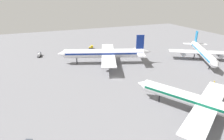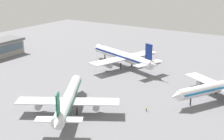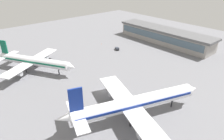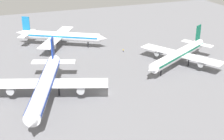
% 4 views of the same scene
% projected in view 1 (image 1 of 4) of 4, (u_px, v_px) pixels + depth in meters
% --- Properties ---
extents(ground, '(288.00, 288.00, 0.00)m').
position_uv_depth(ground, '(116.00, 78.00, 94.30)').
color(ground, slate).
extents(airplane_at_gate, '(45.24, 37.90, 15.29)m').
position_uv_depth(airplane_at_gate, '(203.00, 52.00, 116.56)').
color(airplane_at_gate, white).
rests_on(airplane_at_gate, ground).
extents(airplane_taxiing, '(44.97, 37.66, 15.18)m').
position_uv_depth(airplane_taxiing, '(203.00, 103.00, 62.24)').
color(airplane_taxiing, white).
rests_on(airplane_taxiing, ground).
extents(airplane_distant, '(45.11, 54.85, 17.25)m').
position_uv_depth(airplane_distant, '(105.00, 53.00, 111.54)').
color(airplane_distant, white).
rests_on(airplane_distant, ground).
extents(fuel_truck, '(6.49, 2.82, 2.50)m').
position_uv_depth(fuel_truck, '(39.00, 54.00, 125.62)').
color(fuel_truck, black).
rests_on(fuel_truck, ground).
extents(baggage_tug, '(2.77, 3.52, 2.30)m').
position_uv_depth(baggage_tug, '(91.00, 47.00, 144.30)').
color(baggage_tug, black).
rests_on(baggage_tug, ground).
extents(ground_crew_worker, '(0.53, 0.53, 1.67)m').
position_uv_depth(ground_crew_worker, '(214.00, 82.00, 87.24)').
color(ground_crew_worker, '#1E2338').
rests_on(ground_crew_worker, ground).
extents(safety_cone_near_gate, '(0.44, 0.44, 0.60)m').
position_uv_depth(safety_cone_near_gate, '(104.00, 49.00, 141.13)').
color(safety_cone_near_gate, '#EA590C').
rests_on(safety_cone_near_gate, ground).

